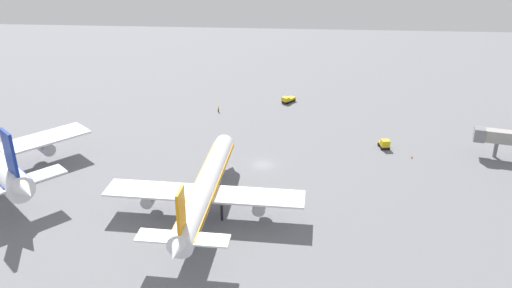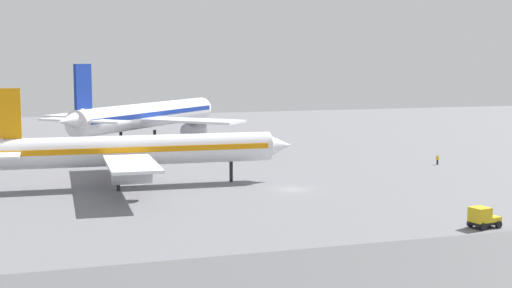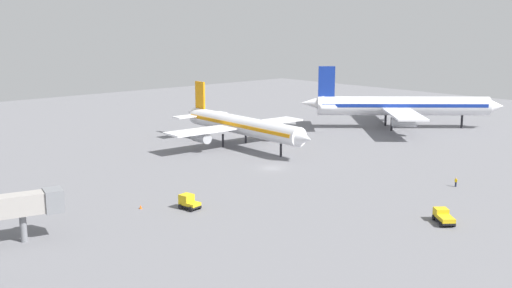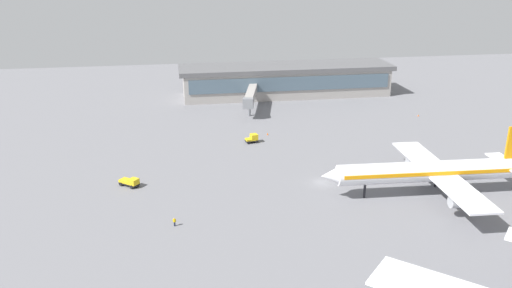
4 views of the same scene
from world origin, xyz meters
TOP-DOWN VIEW (x-y plane):
  - ground at (0.00, 0.00)m, footprint 288.00×288.00m
  - airplane_at_gate at (-20.61, 9.41)m, footprint 46.67×37.42m
  - baggage_tug at (10.98, -28.63)m, footprint 3.48×2.69m
  - pushback_tractor at (41.50, -4.87)m, footprint 4.61×4.25m
  - ground_crew_worker at (32.30, 14.65)m, footprint 0.57×0.46m
  - safety_cone_near_gate at (5.85, -34.20)m, footprint 0.44×0.44m

SIDE VIEW (x-z plane):
  - ground at x=0.00m, z-range 0.00..0.00m
  - safety_cone_near_gate at x=5.85m, z-range 0.00..0.60m
  - ground_crew_worker at x=32.30m, z-range 0.01..1.68m
  - pushback_tractor at x=41.50m, z-range 0.02..1.92m
  - baggage_tug at x=10.98m, z-range 0.01..2.31m
  - airplane_at_gate at x=-20.61m, z-range -1.94..12.26m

